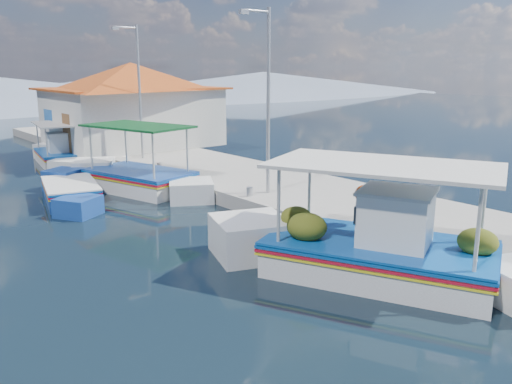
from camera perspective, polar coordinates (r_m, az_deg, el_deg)
ground at (r=13.87m, az=-7.83°, el=-6.38°), size 160.00×160.00×0.00m
quay at (r=21.79m, az=-2.98°, el=1.70°), size 5.00×44.00×0.50m
bollards at (r=19.94m, az=-6.57°, el=1.70°), size 0.20×17.20×0.30m
main_caique at (r=12.34m, az=12.97°, el=-6.38°), size 4.91×8.02×2.91m
caique_green_canopy at (r=20.81m, az=-12.52°, el=1.31°), size 3.52×7.27×2.82m
caique_blue_hull at (r=19.84m, az=-19.56°, el=-0.16°), size 2.62×5.62×1.03m
caique_far at (r=27.69m, az=-20.62°, el=3.71°), size 2.56×6.27×2.23m
harbor_building at (r=29.27m, az=-13.25°, el=9.35°), size 10.49×10.49×4.40m
lamp_post_near at (r=17.36m, az=1.11°, el=10.72°), size 1.21×0.14×6.00m
lamp_post_far at (r=24.89m, az=-12.74°, el=11.21°), size 1.21×0.14×6.00m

